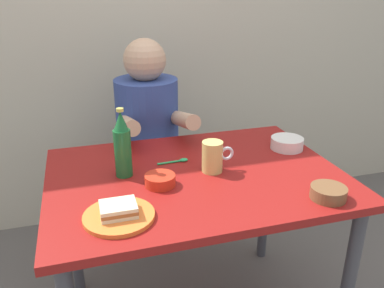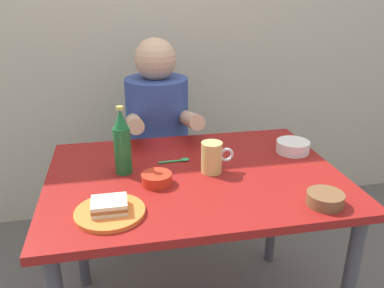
{
  "view_description": "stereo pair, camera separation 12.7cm",
  "coord_description": "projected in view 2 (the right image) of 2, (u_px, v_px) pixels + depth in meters",
  "views": [
    {
      "loc": [
        -0.39,
        -1.27,
        1.4
      ],
      "look_at": [
        0.0,
        0.05,
        0.84
      ],
      "focal_mm": 36.56,
      "sensor_mm": 36.0,
      "label": 1
    },
    {
      "loc": [
        -0.27,
        -1.3,
        1.4
      ],
      "look_at": [
        0.0,
        0.05,
        0.84
      ],
      "focal_mm": 36.56,
      "sensor_mm": 36.0,
      "label": 2
    }
  ],
  "objects": [
    {
      "name": "person_seated",
      "position": [
        158.0,
        118.0,
        2.02
      ],
      "size": [
        0.33,
        0.56,
        0.72
      ],
      "color": "#33478C",
      "rests_on": "stool"
    },
    {
      "name": "rice_bowl_white",
      "position": [
        293.0,
        146.0,
        1.66
      ],
      "size": [
        0.14,
        0.14,
        0.05
      ],
      "color": "silver",
      "rests_on": "dining_table"
    },
    {
      "name": "spoon",
      "position": [
        180.0,
        160.0,
        1.58
      ],
      "size": [
        0.13,
        0.02,
        0.01
      ],
      "color": "#26A559",
      "rests_on": "dining_table"
    },
    {
      "name": "stool",
      "position": [
        160.0,
        188.0,
        2.19
      ],
      "size": [
        0.34,
        0.34,
        0.45
      ],
      "color": "#4C4C51",
      "rests_on": "ground"
    },
    {
      "name": "sauce_bowl_chili",
      "position": [
        157.0,
        178.0,
        1.4
      ],
      "size": [
        0.11,
        0.11,
        0.04
      ],
      "color": "red",
      "rests_on": "dining_table"
    },
    {
      "name": "sandwich",
      "position": [
        109.0,
        205.0,
        1.21
      ],
      "size": [
        0.11,
        0.09,
        0.04
      ],
      "color": "beige",
      "rests_on": "plate_orange"
    },
    {
      "name": "condiment_bowl_brown",
      "position": [
        325.0,
        198.0,
        1.26
      ],
      "size": [
        0.12,
        0.12,
        0.04
      ],
      "color": "brown",
      "rests_on": "dining_table"
    },
    {
      "name": "beer_mug",
      "position": [
        213.0,
        158.0,
        1.47
      ],
      "size": [
        0.13,
        0.08,
        0.12
      ],
      "color": "#D1BC66",
      "rests_on": "dining_table"
    },
    {
      "name": "plate_orange",
      "position": [
        110.0,
        212.0,
        1.22
      ],
      "size": [
        0.22,
        0.22,
        0.01
      ],
      "primitive_type": "cylinder",
      "color": "orange",
      "rests_on": "dining_table"
    },
    {
      "name": "wall_back",
      "position": [
        158.0,
        5.0,
        2.23
      ],
      "size": [
        4.4,
        0.09,
        2.6
      ],
      "color": "#BCB299",
      "rests_on": "ground"
    },
    {
      "name": "dining_table",
      "position": [
        195.0,
        195.0,
        1.52
      ],
      "size": [
        1.1,
        0.8,
        0.74
      ],
      "color": "maroon",
      "rests_on": "ground"
    },
    {
      "name": "beer_bottle",
      "position": [
        122.0,
        144.0,
        1.45
      ],
      "size": [
        0.06,
        0.06,
        0.26
      ],
      "color": "#19602D",
      "rests_on": "dining_table"
    }
  ]
}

